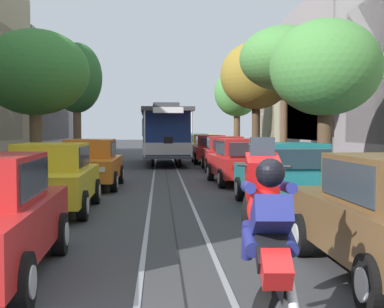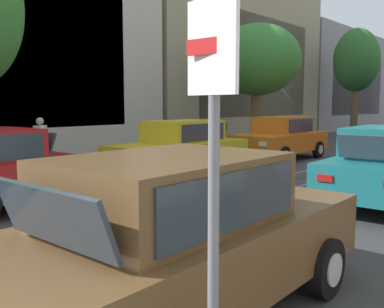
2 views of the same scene
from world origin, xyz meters
TOP-DOWN VIEW (x-y plane):
  - ground_plane at (0.00, 18.12)m, footprint 160.00×160.00m
  - trolley_track_rails at (0.00, 20.65)m, footprint 1.14×53.30m
  - building_facade_right at (10.20, 21.85)m, footprint 5.79×45.00m
  - parked_car_yellow_second_left at (-2.78, 8.78)m, footprint 2.04×4.38m
  - parked_car_orange_mid_left at (-2.55, 14.08)m, footprint 2.01×4.36m
  - parked_car_teal_second_right at (2.78, 9.11)m, footprint 2.10×4.41m
  - parked_car_red_mid_right at (2.54, 14.95)m, footprint 2.14×4.42m
  - parked_car_red_fourth_right at (2.71, 21.22)m, footprint 2.04×4.38m
  - parked_car_red_fifth_right at (2.56, 26.91)m, footprint 2.02×4.37m
  - parked_car_yellow_sixth_right at (2.72, 32.80)m, footprint 2.08×4.40m
  - parked_car_teal_far_right at (2.56, 38.39)m, footprint 2.07×4.39m
  - street_tree_kerb_left_second at (-4.63, 15.56)m, footprint 3.81×3.35m
  - street_tree_kerb_left_mid at (-5.00, 27.90)m, footprint 2.89×2.69m
  - street_tree_kerb_right_second at (4.69, 12.27)m, footprint 3.33×3.51m
  - street_tree_kerb_right_mid at (5.13, 19.78)m, footprint 3.89×4.12m
  - street_tree_kerb_right_fourth at (4.94, 25.72)m, footprint 3.89×3.75m
  - street_tree_kerb_right_far at (5.08, 34.08)m, footprint 3.15×2.97m
  - cable_car_trolley at (0.00, 26.80)m, footprint 2.79×9.17m
  - motorcycle_with_rider at (0.70, 0.86)m, footprint 0.52×1.84m

SIDE VIEW (x-z plane):
  - ground_plane at x=0.00m, z-range 0.00..0.00m
  - trolley_track_rails at x=0.00m, z-range 0.00..0.01m
  - parked_car_yellow_second_left at x=-2.78m, z-range 0.01..1.59m
  - parked_car_orange_mid_left at x=-2.55m, z-range 0.01..1.59m
  - parked_car_teal_second_right at x=2.78m, z-range 0.01..1.59m
  - parked_car_red_mid_right at x=2.54m, z-range 0.01..1.59m
  - parked_car_red_fourth_right at x=2.71m, z-range 0.01..1.59m
  - parked_car_red_fifth_right at x=2.56m, z-range 0.01..1.59m
  - parked_car_yellow_sixth_right at x=2.72m, z-range 0.01..1.59m
  - parked_car_teal_far_right at x=2.56m, z-range 0.01..1.59m
  - motorcycle_with_rider at x=0.70m, z-range 0.04..1.88m
  - cable_car_trolley at x=0.00m, z-range 0.02..3.30m
  - street_tree_kerb_right_second at x=4.69m, z-range 1.12..6.32m
  - street_tree_kerb_left_second at x=-4.63m, z-range 1.17..6.57m
  - building_facade_right at x=10.20m, z-range -0.22..8.89m
  - street_tree_kerb_right_far at x=5.08m, z-range 1.34..7.42m
  - street_tree_kerb_left_mid at x=-5.00m, z-range 1.35..8.19m
  - street_tree_kerb_right_fourth at x=4.94m, z-range 1.46..8.11m
  - street_tree_kerb_right_mid at x=5.13m, z-range 1.76..8.16m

